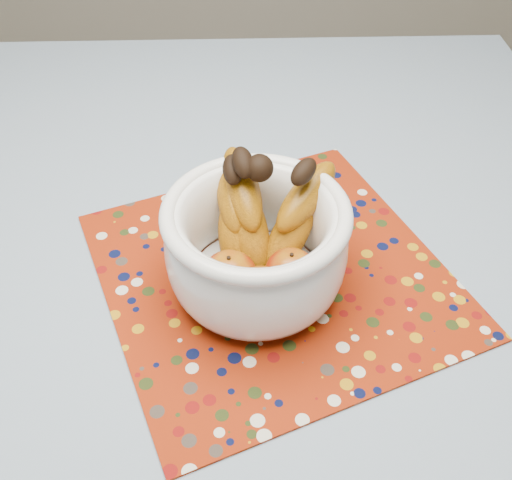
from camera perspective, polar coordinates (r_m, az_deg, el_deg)
The scene contains 4 objects.
table at distance 0.96m, azimuth -4.27°, elevation -3.25°, with size 1.20×1.20×0.75m.
tablecloth at distance 0.90m, azimuth -4.53°, elevation 0.30°, with size 1.32×1.32×0.01m, color slate.
placemat at distance 0.84m, azimuth 1.65°, elevation -3.15°, with size 0.45×0.45×0.00m, color maroon.
fruit_bowl at distance 0.77m, azimuth 0.38°, elevation 0.54°, with size 0.27×0.26×0.19m.
Camera 1 is at (0.05, -0.66, 1.37)m, focal length 42.00 mm.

